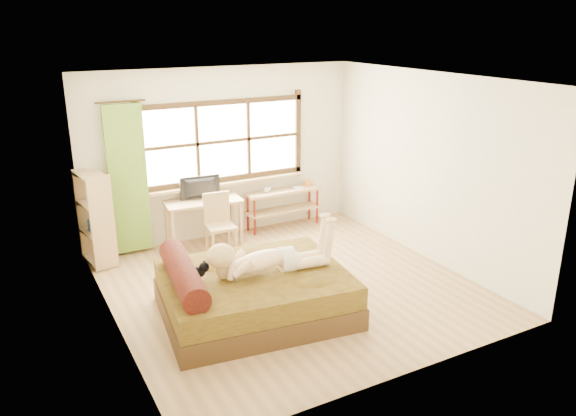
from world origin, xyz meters
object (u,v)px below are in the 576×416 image
woman (268,247)px  desk (203,206)px  chair (219,220)px  bed (251,292)px  kitten (193,272)px  pipe_shelf (284,200)px  bookshelf (96,218)px

woman → desk: bearing=95.0°
woman → desk: 2.44m
desk → chair: chair is taller
bed → kitten: size_ratio=7.28×
chair → bed: bearing=-97.0°
woman → desk: size_ratio=1.25×
bed → pipe_shelf: size_ratio=1.79×
pipe_shelf → desk: bearing=-175.8°
kitten → bed: bearing=-0.9°
woman → pipe_shelf: size_ratio=1.15×
desk → bookshelf: size_ratio=0.88×
bed → bookshelf: size_ratio=1.72×
bed → pipe_shelf: bed is taller
chair → woman: bearing=-91.1°
kitten → chair: bearing=67.9°
bed → bookshelf: 2.77m
chair → pipe_shelf: (1.37, 0.49, -0.03)m
bed → kitten: (-0.67, 0.09, 0.37)m
desk → bed: bearing=-92.7°
pipe_shelf → kitten: bearing=-135.9°
bed → woman: bearing=-8.5°
desk → bookshelf: bookshelf is taller
desk → chair: size_ratio=1.32×
chair → pipe_shelf: chair is taller
woman → pipe_shelf: woman is taller
kitten → chair: chair is taller
bed → desk: size_ratio=1.95×
woman → kitten: (-0.87, 0.15, -0.19)m
woman → chair: woman is taller
desk → pipe_shelf: bearing=9.0°
pipe_shelf → bookshelf: bearing=-178.9°
kitten → desk: bearing=74.2°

